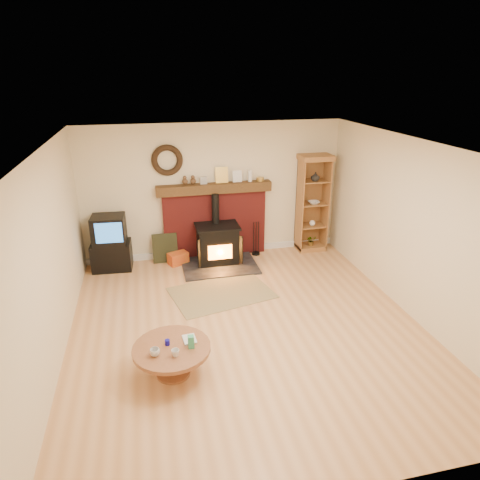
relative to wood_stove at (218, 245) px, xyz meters
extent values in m
plane|color=tan|center=(0.02, -2.28, -0.37)|extent=(5.50, 5.50, 0.00)
cube|color=beige|center=(0.02, 0.47, 0.93)|extent=(5.00, 0.02, 2.60)
cube|color=beige|center=(0.02, -5.03, 0.93)|extent=(5.00, 0.02, 2.60)
cube|color=beige|center=(-2.48, -2.28, 0.93)|extent=(0.02, 5.50, 2.60)
cube|color=beige|center=(2.52, -2.28, 0.93)|extent=(0.02, 5.50, 2.60)
cube|color=white|center=(0.02, -2.28, 2.23)|extent=(5.00, 5.50, 0.02)
cube|color=white|center=(0.02, 0.45, -0.31)|extent=(5.00, 0.04, 0.12)
torus|color=black|center=(-0.83, 0.41, 1.58)|extent=(0.57, 0.11, 0.57)
cube|color=maroon|center=(0.02, 0.40, 0.28)|extent=(2.00, 0.15, 1.30)
cube|color=#362111|center=(0.02, 0.36, 1.02)|extent=(2.20, 0.22, 0.18)
cube|color=#999999|center=(-0.18, 0.37, 1.18)|extent=(0.13, 0.05, 0.14)
cube|color=gold|center=(0.17, 0.39, 1.26)|extent=(0.24, 0.06, 0.30)
cube|color=white|center=(0.47, 0.39, 1.22)|extent=(0.18, 0.05, 0.22)
cylinder|color=white|center=(0.72, 0.37, 1.22)|extent=(0.08, 0.08, 0.22)
cylinder|color=gold|center=(0.92, 0.37, 1.14)|extent=(0.14, 0.14, 0.07)
cube|color=black|center=(0.00, -0.18, -0.36)|extent=(1.40, 1.00, 0.03)
cube|color=black|center=(0.00, 0.02, 0.00)|extent=(0.74, 0.53, 0.69)
cube|color=black|center=(0.00, 0.02, 0.37)|extent=(0.82, 0.58, 0.04)
cylinder|color=black|center=(0.00, 0.17, 0.67)|extent=(0.14, 0.14, 0.56)
cube|color=orange|center=(0.00, -0.25, -0.04)|extent=(0.45, 0.02, 0.28)
cube|color=black|center=(-0.34, -0.19, -0.02)|extent=(0.17, 0.24, 0.55)
cube|color=black|center=(0.34, -0.19, -0.02)|extent=(0.17, 0.24, 0.55)
cube|color=brown|center=(-0.16, -1.20, -0.37)|extent=(1.81, 1.43, 0.01)
cube|color=black|center=(-1.97, 0.19, -0.11)|extent=(0.74, 0.53, 0.52)
cube|color=black|center=(-1.97, 0.19, 0.41)|extent=(0.61, 0.53, 0.52)
cube|color=#2665B4|center=(-1.96, -0.06, 0.43)|extent=(0.47, 0.05, 0.37)
cube|color=#985831|center=(1.99, 0.25, -0.32)|extent=(0.57, 0.41, 0.10)
cube|color=#985831|center=(1.99, 0.45, 0.58)|extent=(0.57, 0.02, 1.81)
cube|color=#985831|center=(1.71, 0.25, 0.58)|extent=(0.02, 0.41, 1.81)
cube|color=#985831|center=(2.26, 0.25, 0.58)|extent=(0.02, 0.41, 1.81)
cube|color=#985831|center=(1.99, 0.25, 1.54)|extent=(0.63, 0.45, 0.10)
cube|color=#985831|center=(1.99, 0.25, 0.15)|extent=(0.53, 0.37, 0.02)
cube|color=#985831|center=(1.99, 0.25, 0.61)|extent=(0.53, 0.37, 0.02)
cube|color=#985831|center=(1.99, 0.25, 1.08)|extent=(0.53, 0.37, 0.02)
imported|color=white|center=(1.99, 0.20, 1.18)|extent=(0.17, 0.17, 0.18)
imported|color=white|center=(1.99, 0.20, 0.65)|extent=(0.22, 0.22, 0.05)
sphere|color=white|center=(1.99, 0.20, 0.22)|extent=(0.12, 0.12, 0.12)
imported|color=#3C9D71|center=(1.99, 0.20, -0.16)|extent=(0.20, 0.17, 0.22)
cube|color=orange|center=(-0.76, 0.12, -0.26)|extent=(0.42, 0.35, 0.23)
cube|color=black|center=(-0.98, 0.27, -0.09)|extent=(0.48, 0.13, 0.57)
cylinder|color=black|center=(0.82, 0.22, -0.35)|extent=(0.16, 0.16, 0.04)
cylinder|color=black|center=(0.77, 0.22, -0.02)|extent=(0.02, 0.02, 0.70)
cylinder|color=black|center=(0.82, 0.22, -0.02)|extent=(0.02, 0.02, 0.70)
cylinder|color=black|center=(0.87, 0.22, -0.02)|extent=(0.02, 0.02, 0.70)
cylinder|color=brown|center=(-1.11, -3.09, -0.36)|extent=(0.41, 0.41, 0.03)
cylinder|color=brown|center=(-1.11, -3.09, -0.18)|extent=(0.15, 0.15, 0.33)
cylinder|color=brown|center=(-1.11, -3.09, 0.01)|extent=(0.94, 0.94, 0.05)
imported|color=white|center=(-1.31, -3.22, 0.08)|extent=(0.12, 0.12, 0.09)
imported|color=white|center=(-1.08, -3.28, 0.07)|extent=(0.09, 0.09, 0.09)
imported|color=#4C331E|center=(-0.96, -3.01, 0.04)|extent=(0.16, 0.21, 0.02)
cylinder|color=#110E8B|center=(-1.15, -3.04, 0.07)|extent=(0.06, 0.06, 0.07)
cube|color=#3C9D71|center=(-0.88, -3.15, 0.11)|extent=(0.07, 0.07, 0.16)
camera|label=1|loc=(-1.25, -7.44, 3.13)|focal=32.00mm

